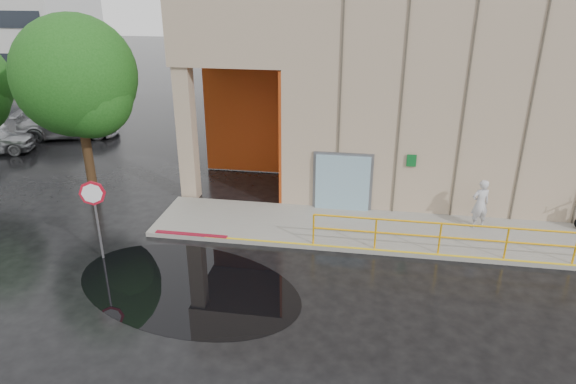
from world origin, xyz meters
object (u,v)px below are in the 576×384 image
(person, at_px, (480,204))
(red_curb, at_px, (191,236))
(stop_sign, at_px, (94,203))
(car_c, at_px, (68,123))
(tree_near, at_px, (79,81))

(person, xyz_separation_m, red_curb, (-9.24, -2.06, -0.90))
(stop_sign, relative_size, red_curb, 1.05)
(person, height_order, red_curb, person)
(car_c, distance_m, tree_near, 9.18)
(stop_sign, relative_size, tree_near, 0.37)
(stop_sign, bearing_deg, red_curb, 42.47)
(car_c, xyz_separation_m, tree_near, (5.10, -6.72, 3.62))
(person, height_order, stop_sign, stop_sign)
(stop_sign, xyz_separation_m, red_curb, (2.24, 1.62, -1.75))
(red_curb, bearing_deg, person, 12.60)
(car_c, bearing_deg, red_curb, -152.70)
(tree_near, bearing_deg, car_c, 127.20)
(red_curb, bearing_deg, car_c, 135.64)
(person, distance_m, tree_near, 14.71)
(stop_sign, xyz_separation_m, car_c, (-7.90, 11.54, -1.11))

